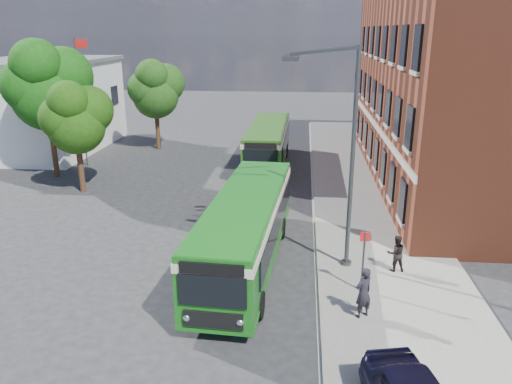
# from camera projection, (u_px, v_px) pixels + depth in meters

# --- Properties ---
(ground) EXTENTS (120.00, 120.00, 0.00)m
(ground) POSITION_uv_depth(u_px,v_px,m) (230.00, 243.00, 23.34)
(ground) COLOR #262729
(ground) RESTS_ON ground
(pavement) EXTENTS (6.00, 48.00, 0.15)m
(pavement) POSITION_uv_depth(u_px,v_px,m) (363.00, 193.00, 30.26)
(pavement) COLOR gray
(pavement) RESTS_ON ground
(kerb_line) EXTENTS (0.12, 48.00, 0.01)m
(kerb_line) POSITION_uv_depth(u_px,v_px,m) (313.00, 193.00, 30.56)
(kerb_line) COLOR beige
(kerb_line) RESTS_ON ground
(brick_office) EXTENTS (12.10, 26.00, 14.20)m
(brick_office) POSITION_uv_depth(u_px,v_px,m) (476.00, 72.00, 31.28)
(brick_office) COLOR brown
(brick_office) RESTS_ON ground
(white_building) EXTENTS (9.40, 13.40, 7.30)m
(white_building) POSITION_uv_depth(u_px,v_px,m) (44.00, 105.00, 40.85)
(white_building) COLOR silver
(white_building) RESTS_ON ground
(flagpole) EXTENTS (0.95, 0.10, 9.00)m
(flagpole) POSITION_uv_depth(u_px,v_px,m) (81.00, 98.00, 35.22)
(flagpole) COLOR #393C3E
(flagpole) RESTS_ON ground
(street_lamp) EXTENTS (2.96, 2.38, 9.00)m
(street_lamp) POSITION_uv_depth(u_px,v_px,m) (343.00, 157.00, 19.53)
(street_lamp) COLOR #393C3E
(street_lamp) RESTS_ON ground
(bus_stop_sign) EXTENTS (0.35, 0.08, 2.52)m
(bus_stop_sign) POSITION_uv_depth(u_px,v_px,m) (363.00, 258.00, 18.40)
(bus_stop_sign) COLOR #393C3E
(bus_stop_sign) RESTS_ON ground
(bus_front) EXTENTS (3.30, 11.98, 3.02)m
(bus_front) POSITION_uv_depth(u_px,v_px,m) (246.00, 224.00, 20.69)
(bus_front) COLOR #166217
(bus_front) RESTS_ON ground
(bus_rear) EXTENTS (2.77, 11.29, 3.02)m
(bus_rear) POSITION_uv_depth(u_px,v_px,m) (268.00, 141.00, 36.19)
(bus_rear) COLOR #295D17
(bus_rear) RESTS_ON ground
(pedestrian_a) EXTENTS (0.80, 0.75, 1.83)m
(pedestrian_a) POSITION_uv_depth(u_px,v_px,m) (363.00, 293.00, 16.84)
(pedestrian_a) COLOR black
(pedestrian_a) RESTS_ON pavement
(pedestrian_b) EXTENTS (0.82, 0.68, 1.54)m
(pedestrian_b) POSITION_uv_depth(u_px,v_px,m) (396.00, 253.00, 20.15)
(pedestrian_b) COLOR black
(pedestrian_b) RESTS_ON pavement
(tree_left) EXTENTS (4.02, 3.83, 6.80)m
(tree_left) POSITION_uv_depth(u_px,v_px,m) (76.00, 117.00, 29.44)
(tree_left) COLOR #3B2515
(tree_left) RESTS_ON ground
(tree_mid) EXTENTS (5.37, 5.11, 9.07)m
(tree_mid) POSITION_uv_depth(u_px,v_px,m) (46.00, 85.00, 32.07)
(tree_mid) COLOR #3B2515
(tree_mid) RESTS_ON ground
(tree_right) EXTENTS (4.37, 4.16, 7.38)m
(tree_right) POSITION_uv_depth(u_px,v_px,m) (156.00, 89.00, 40.15)
(tree_right) COLOR #3B2515
(tree_right) RESTS_ON ground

